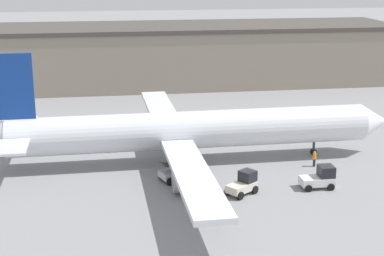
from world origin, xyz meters
name	(u,v)px	position (x,y,z in m)	size (l,w,h in m)	color
ground_plane	(192,162)	(0.00, 0.00, 0.00)	(400.00, 400.00, 0.00)	gray
terminal_building	(176,54)	(3.53, 42.21, 5.07)	(76.39, 17.90, 10.13)	gray
airplane	(182,131)	(-1.03, -0.02, 3.51)	(45.47, 42.78, 12.12)	silver
ground_crew_worker	(314,158)	(12.42, -3.34, 0.90)	(0.37, 0.37, 1.68)	#1E2338
baggage_tug	(320,178)	(10.82, -9.19, 0.99)	(3.14, 1.96, 2.16)	silver
belt_loader_truck	(178,171)	(-2.13, -5.18, 0.99)	(3.58, 2.97, 2.04)	#B2B2B7
pushback_tug	(243,184)	(3.34, -9.54, 0.97)	(3.31, 3.08, 2.10)	beige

